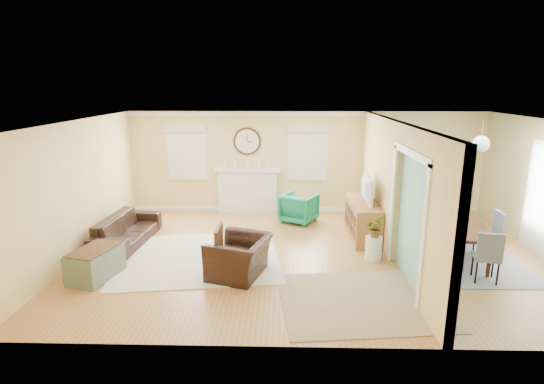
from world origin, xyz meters
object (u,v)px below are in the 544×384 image
object	(u,v)px
dining_table	(456,240)
eames_chair	(240,257)
sofa	(127,230)
credenza	(363,220)
green_chair	(299,208)

from	to	relation	value
dining_table	eames_chair	bearing A→B (deg)	115.60
sofa	credenza	xyz separation A→B (m)	(5.00, 0.49, 0.10)
green_chair	eames_chair	bearing A→B (deg)	97.63
eames_chair	green_chair	size ratio (longest dim) A/B	1.37
sofa	green_chair	size ratio (longest dim) A/B	2.61
green_chair	credenza	bearing A→B (deg)	171.22
sofa	green_chair	xyz separation A→B (m)	(3.66, 1.51, 0.06)
eames_chair	credenza	world-z (taller)	credenza
eames_chair	green_chair	world-z (taller)	green_chair
sofa	green_chair	world-z (taller)	green_chair
eames_chair	green_chair	xyz separation A→B (m)	(1.14, 3.01, 0.01)
dining_table	credenza	bearing A→B (deg)	69.78
green_chair	dining_table	world-z (taller)	green_chair
sofa	credenza	distance (m)	5.03
green_chair	credenza	distance (m)	1.69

